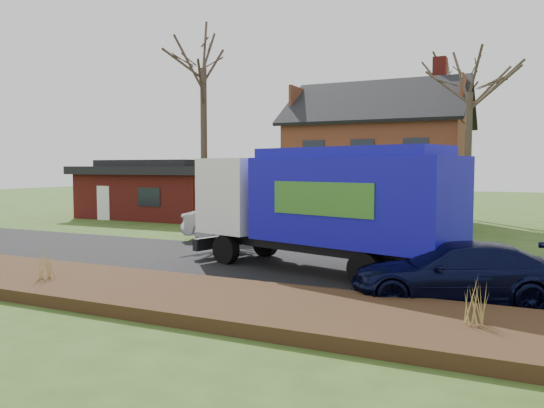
% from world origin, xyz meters
% --- Properties ---
extents(ground, '(120.00, 120.00, 0.00)m').
position_xyz_m(ground, '(0.00, 0.00, 0.00)').
color(ground, '#304818').
rests_on(ground, ground).
extents(road, '(80.00, 7.00, 0.02)m').
position_xyz_m(road, '(0.00, 0.00, 0.01)').
color(road, black).
rests_on(road, ground).
extents(mulch_verge, '(80.00, 3.50, 0.30)m').
position_xyz_m(mulch_verge, '(0.00, -5.30, 0.15)').
color(mulch_verge, black).
rests_on(mulch_verge, ground).
extents(main_house, '(12.95, 8.95, 9.26)m').
position_xyz_m(main_house, '(1.49, 13.91, 4.03)').
color(main_house, '#BCB597').
rests_on(main_house, ground).
extents(ranch_house, '(9.80, 8.20, 3.70)m').
position_xyz_m(ranch_house, '(-12.00, 13.00, 1.81)').
color(ranch_house, maroon).
rests_on(ranch_house, ground).
extents(garbage_truck, '(9.25, 4.75, 3.83)m').
position_xyz_m(garbage_truck, '(3.72, -0.37, 2.21)').
color(garbage_truck, black).
rests_on(garbage_truck, ground).
extents(silver_sedan, '(5.41, 2.92, 1.69)m').
position_xyz_m(silver_sedan, '(-1.91, 4.85, 0.85)').
color(silver_sedan, '#B6BABF').
rests_on(silver_sedan, ground).
extents(navy_wagon, '(5.38, 3.47, 1.45)m').
position_xyz_m(navy_wagon, '(7.87, -2.45, 0.73)').
color(navy_wagon, black).
rests_on(navy_wagon, ground).
extents(tree_front_west, '(4.06, 4.06, 12.07)m').
position_xyz_m(tree_front_west, '(-6.80, 9.42, 9.95)').
color(tree_front_west, '#423227').
rests_on(tree_front_west, ground).
extents(tree_front_east, '(3.37, 3.37, 9.36)m').
position_xyz_m(tree_front_east, '(7.05, 9.38, 7.61)').
color(tree_front_east, '#47392A').
rests_on(tree_front_east, ground).
extents(tree_back, '(3.60, 3.60, 11.40)m').
position_xyz_m(tree_back, '(4.96, 20.73, 9.50)').
color(tree_back, '#413327').
rests_on(tree_back, ground).
extents(grass_clump_mid, '(0.32, 0.27, 0.91)m').
position_xyz_m(grass_clump_mid, '(-2.17, -5.65, 0.75)').
color(grass_clump_mid, tan).
rests_on(grass_clump_mid, mulch_verge).
extents(grass_clump_east, '(0.34, 0.28, 0.84)m').
position_xyz_m(grass_clump_east, '(8.55, -5.25, 0.72)').
color(grass_clump_east, '#A38D48').
rests_on(grass_clump_east, mulch_verge).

